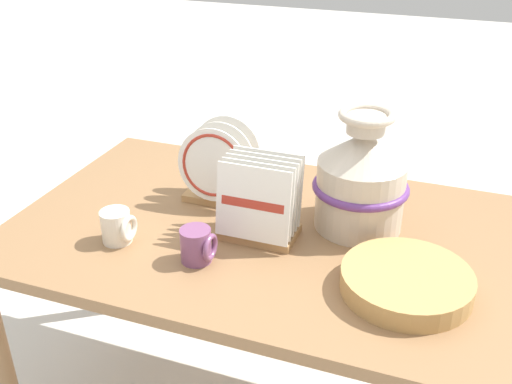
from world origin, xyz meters
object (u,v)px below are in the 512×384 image
object	(u,v)px
ceramic_vase	(361,178)
mug_cream_glaze	(118,227)
mug_plum_glaze	(198,245)
wicker_charger_stack	(406,282)
dish_rack_round_plates	(219,171)
dish_rack_square_plates	(260,206)

from	to	relation	value
ceramic_vase	mug_cream_glaze	bearing A→B (deg)	-152.58
ceramic_vase	mug_plum_glaze	world-z (taller)	ceramic_vase
wicker_charger_stack	ceramic_vase	bearing A→B (deg)	122.85
wicker_charger_stack	mug_cream_glaze	bearing A→B (deg)	-176.84
mug_cream_glaze	dish_rack_round_plates	bearing A→B (deg)	62.89
wicker_charger_stack	mug_plum_glaze	world-z (taller)	mug_plum_glaze
dish_rack_round_plates	dish_rack_square_plates	world-z (taller)	dish_rack_round_plates
wicker_charger_stack	dish_rack_round_plates	bearing A→B (deg)	155.52
dish_rack_round_plates	mug_plum_glaze	world-z (taller)	dish_rack_round_plates
dish_rack_square_plates	mug_cream_glaze	bearing A→B (deg)	-155.35
dish_rack_round_plates	mug_plum_glaze	bearing A→B (deg)	-76.19
ceramic_vase	wicker_charger_stack	world-z (taller)	ceramic_vase
ceramic_vase	dish_rack_round_plates	bearing A→B (deg)	178.83
ceramic_vase	wicker_charger_stack	size ratio (longest dim) A/B	1.09
dish_rack_round_plates	dish_rack_square_plates	xyz separation A→B (m)	(0.19, -0.16, -0.00)
dish_rack_square_plates	dish_rack_round_plates	bearing A→B (deg)	140.37
dish_rack_square_plates	mug_cream_glaze	distance (m)	0.39
dish_rack_square_plates	mug_cream_glaze	size ratio (longest dim) A/B	2.49
ceramic_vase	mug_plum_glaze	xyz separation A→B (m)	(-0.35, -0.32, -0.10)
mug_cream_glaze	mug_plum_glaze	bearing A→B (deg)	-2.55
dish_rack_round_plates	dish_rack_square_plates	bearing A→B (deg)	-39.63
ceramic_vase	dish_rack_square_plates	distance (m)	0.29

